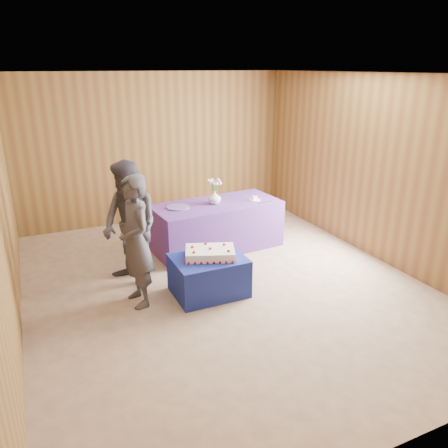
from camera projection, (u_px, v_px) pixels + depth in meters
ground at (223, 284)px, 5.91m from camera, size 6.00×6.00×0.00m
room_shell at (223, 152)px, 5.29m from camera, size 5.04×6.04×2.72m
cake_table at (209, 275)px, 5.60m from camera, size 0.90×0.70×0.50m
serving_table at (217, 226)px, 6.98m from camera, size 2.06×1.05×0.75m
sheet_cake at (210, 253)px, 5.51m from camera, size 0.75×0.63×0.15m
vase at (215, 197)px, 6.80m from camera, size 0.20×0.20×0.21m
flower_spray at (214, 182)px, 6.71m from camera, size 0.23×0.23×0.17m
platter at (178, 207)px, 6.63m from camera, size 0.36×0.36×0.02m
plate at (255, 200)px, 7.01m from camera, size 0.21×0.21×0.01m
cake_slice at (255, 198)px, 7.00m from camera, size 0.07×0.06×0.08m
knife at (265, 202)px, 6.89m from camera, size 0.26×0.05×0.00m
guest_left at (136, 242)px, 5.18m from camera, size 0.46×0.64×1.63m
guest_right at (130, 226)px, 5.62m from camera, size 0.92×1.01×1.68m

